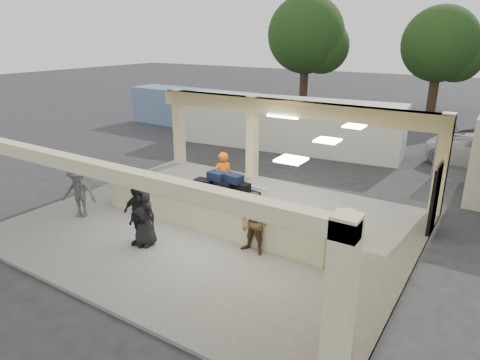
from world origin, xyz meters
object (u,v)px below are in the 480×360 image
Objects in this scene: luggage_cart at (222,192)px; passenger_c at (79,192)px; passenger_a at (254,224)px; container_white at (284,124)px; passenger_b at (138,215)px; passenger_d at (143,215)px; baggage_handler at (223,178)px; baggage_counter at (206,215)px; drum_fan at (348,223)px; container_blue at (193,108)px.

passenger_c is at bearing -143.05° from luggage_cart.
passenger_a is at bearing -17.48° from passenger_c.
passenger_b is at bearing -87.76° from container_white.
luggage_cart is 3.04m from passenger_d.
container_white is at bearing 92.99° from passenger_d.
passenger_a is (2.84, -2.56, -0.07)m from baggage_handler.
baggage_counter is at bearing 57.00° from passenger_d.
baggage_handler is at bearing -155.84° from drum_fan.
baggage_handler is (-4.73, 0.28, 0.45)m from drum_fan.
container_white is (-2.54, 9.55, 0.43)m from luggage_cart.
luggage_cart is 15.38m from container_blue.
container_blue is at bearing -102.02° from baggage_handler.
passenger_c reaches higher than luggage_cart.
drum_fan is 0.52× the size of passenger_b.
passenger_c is (-6.19, -0.96, -0.02)m from passenger_a.
drum_fan is 2.99m from passenger_a.
baggage_handler is 3.82m from passenger_d.
container_blue is at bearing 123.21° from passenger_b.
drum_fan is at bearing -58.87° from container_white.
baggage_handler reaches higher than drum_fan.
baggage_handler is 8.93m from container_white.
baggage_counter reaches higher than drum_fan.
passenger_d is at bearing -116.36° from drum_fan.
passenger_a is at bearing 17.36° from passenger_d.
drum_fan is 0.53× the size of passenger_d.
drum_fan is 4.76m from baggage_handler.
drum_fan is at bearing -35.26° from container_blue.
container_white is 1.32× the size of container_blue.
container_white is 8.00m from container_blue.
baggage_handler is 3.92m from passenger_b.
passenger_d is at bearing -87.17° from container_white.
baggage_counter is 4.52× the size of passenger_d.
baggage_counter is 11.15m from container_white.
container_white reaches higher than baggage_counter.
container_blue is (-9.67, 14.37, 0.20)m from passenger_d.
container_blue reaches higher than passenger_a.
passenger_a reaches higher than passenger_c.
passenger_a is at bearing 23.48° from passenger_b.
luggage_cart is at bearing 101.91° from baggage_counter.
container_blue is at bearing 134.54° from luggage_cart.
passenger_b is at bearing 31.71° from baggage_handler.
baggage_counter is 4.58× the size of passenger_a.
container_blue is (-12.63, 13.11, 0.21)m from passenger_a.
luggage_cart is at bearing 72.02° from passenger_d.
passenger_b is 0.15m from passenger_d.
passenger_b is (-0.77, -3.07, 0.11)m from luggage_cart.
passenger_c is at bearing -130.58° from drum_fan.
luggage_cart is 2.87m from passenger_a.
baggage_handler reaches higher than luggage_cart.
container_white is at bearing 107.29° from luggage_cart.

